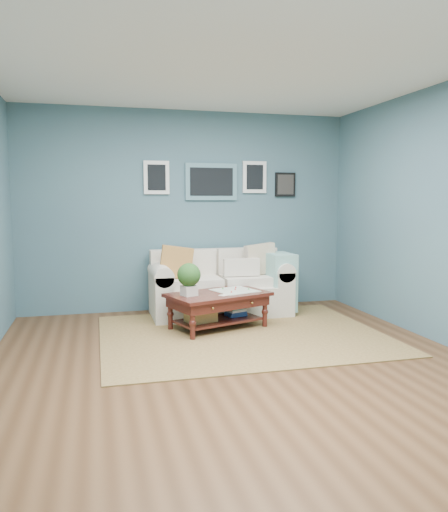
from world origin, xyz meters
name	(u,v)px	position (x,y,z in m)	size (l,w,h in m)	color
room_shell	(238,216)	(0.01, 0.06, 1.36)	(5.00, 5.02, 2.70)	brown
area_rug	(242,334)	(0.33, 0.97, 0.01)	(3.09, 2.47, 0.01)	brown
loveseat	(225,285)	(0.41, 2.02, 0.38)	(1.84, 0.83, 0.94)	white
coffee_table	(213,300)	(0.07, 1.29, 0.35)	(1.29, 1.00, 0.80)	#381310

